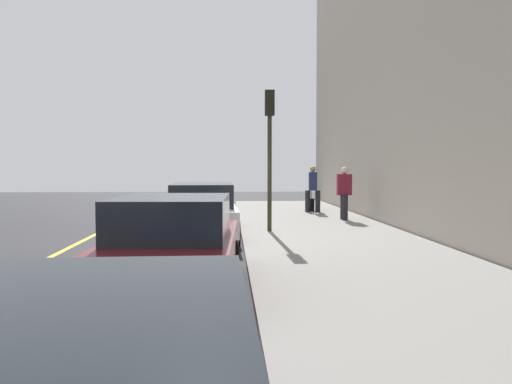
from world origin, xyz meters
name	(u,v)px	position (x,y,z in m)	size (l,w,h in m)	color
ground_plane	(204,241)	(0.00, 0.00, 0.00)	(56.00, 56.00, 0.00)	#28282B
sidewalk	(328,237)	(0.00, -3.30, 0.07)	(28.00, 4.60, 0.15)	gray
lane_stripe_centre	(81,242)	(0.00, 3.20, 0.00)	(28.00, 0.14, 0.01)	gold
parked_car_maroon	(174,246)	(-5.89, 0.16, 0.76)	(4.47, 2.03, 1.51)	black
parked_car_white	(202,211)	(0.38, 0.06, 0.76)	(4.76, 2.02, 1.51)	black
pedestrian_burgundy_coat	(344,192)	(3.91, -4.61, 1.11)	(0.59, 0.51, 1.80)	black
pedestrian_navy_coat	(313,188)	(7.08, -4.03, 1.13)	(0.53, 0.61, 1.85)	black
traffic_light_pole	(270,135)	(0.80, -1.80, 2.84)	(0.35, 0.26, 3.93)	#2D2D19
rolling_suitcase	(311,205)	(7.50, -4.04, 0.42)	(0.34, 0.22, 0.89)	black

